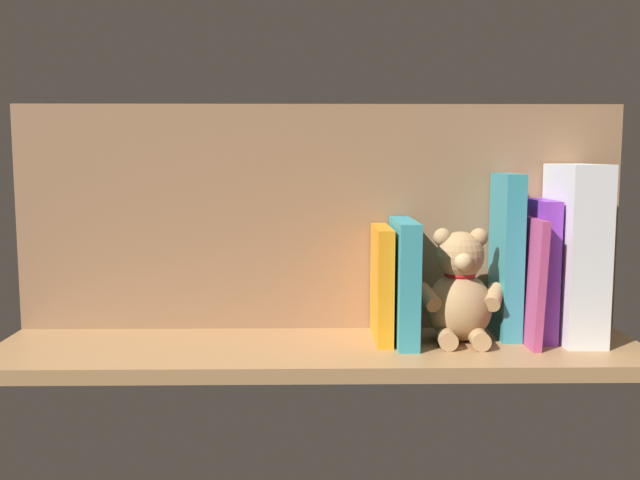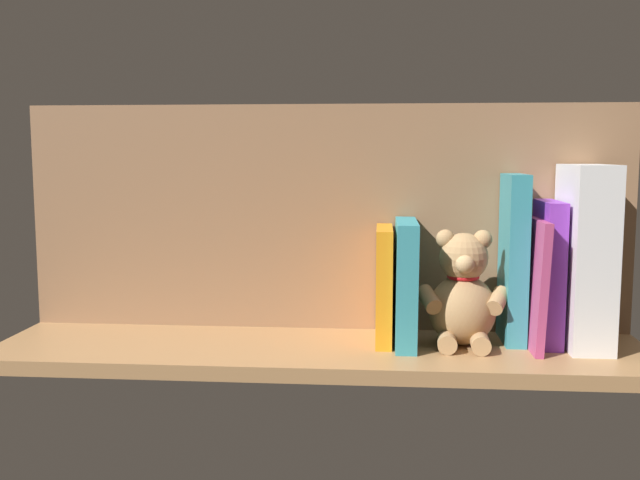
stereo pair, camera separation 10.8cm
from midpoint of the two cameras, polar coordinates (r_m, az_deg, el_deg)
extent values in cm
cube|color=#A87A4C|center=(111.71, 2.81, -8.77)|extent=(98.74, 25.83, 2.20)
cube|color=#8F6646|center=(118.71, 3.05, 1.76)|extent=(98.74, 1.50, 36.89)
cube|color=silver|center=(116.59, 22.74, -1.22)|extent=(6.19, 14.21, 27.35)
cube|color=purple|center=(116.84, 20.14, -2.45)|extent=(2.81, 11.67, 21.86)
cube|color=#B23F72|center=(114.71, 19.14, -3.23)|extent=(1.98, 15.23, 19.30)
cube|color=teal|center=(115.95, 17.64, -1.42)|extent=(3.03, 10.29, 25.87)
ellipsoid|color=tan|center=(113.06, 13.91, -5.41)|extent=(10.60, 9.58, 10.69)
sphere|color=tan|center=(111.64, 14.03, -1.35)|extent=(7.35, 7.35, 7.35)
sphere|color=tan|center=(111.64, 15.48, 0.03)|extent=(2.84, 2.84, 2.84)
sphere|color=tan|center=(111.02, 12.66, 0.08)|extent=(2.84, 2.84, 2.84)
sphere|color=tan|center=(108.65, 14.20, -1.87)|extent=(2.84, 2.84, 2.84)
cylinder|color=tan|center=(112.06, 16.60, -4.63)|extent=(4.35, 5.81, 3.95)
cylinder|color=tan|center=(110.92, 11.40, -4.59)|extent=(3.94, 5.76, 3.95)
cylinder|color=tan|center=(109.87, 15.37, -7.92)|extent=(3.04, 4.15, 2.84)
cylinder|color=tan|center=(109.32, 12.84, -7.92)|extent=(3.04, 4.15, 2.84)
torus|color=red|center=(112.09, 13.99, -2.83)|extent=(5.12, 5.12, 0.84)
cube|color=teal|center=(111.50, 9.57, -3.34)|extent=(3.23, 15.35, 18.85)
cube|color=orange|center=(112.42, 7.84, -3.52)|extent=(2.45, 13.21, 17.71)
camera|label=1|loc=(0.05, -87.14, 0.34)|focal=40.51mm
camera|label=2|loc=(0.05, 92.86, -0.34)|focal=40.51mm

